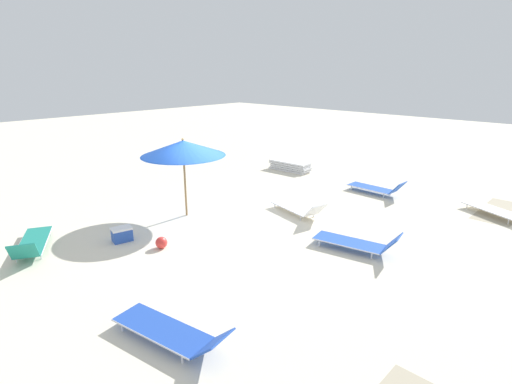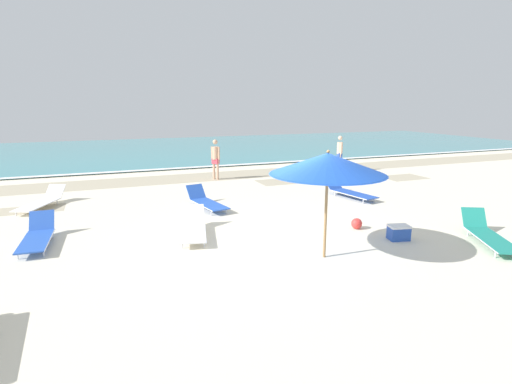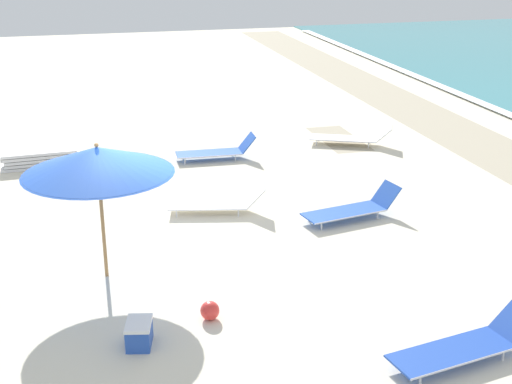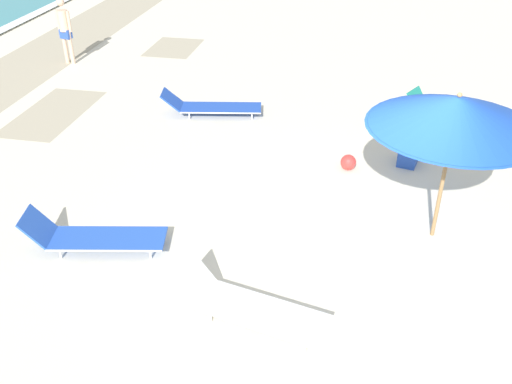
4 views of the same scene
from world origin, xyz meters
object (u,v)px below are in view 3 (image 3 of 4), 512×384
Objects in this scene: sun_lounger_beside_umbrella at (219,203)px; sun_lounger_near_water_left at (217,151)px; beach_umbrella at (98,161)px; sun_lounger_mid_beach_solo at (351,137)px; sun_lounger_mid_beach_pair_a at (353,208)px; sun_lounger_under_umbrella at (465,346)px; lounger_stack at (41,158)px; cooler_box at (139,333)px; beach_ball at (210,311)px.

sun_lounger_near_water_left is at bearing -178.30° from sun_lounger_beside_umbrella.
beach_umbrella is 1.21× the size of sun_lounger_near_water_left.
sun_lounger_mid_beach_pair_a is at bearing 2.66° from sun_lounger_mid_beach_solo.
sun_lounger_near_water_left reaches higher than sun_lounger_beside_umbrella.
lounger_stack is at bearing -160.56° from sun_lounger_under_umbrella.
sun_lounger_mid_beach_solo is (0.21, 8.19, 0.01)m from lounger_stack.
sun_lounger_beside_umbrella reaches higher than sun_lounger_under_umbrella.
lounger_stack is 3.46× the size of cooler_box.
lounger_stack is 0.86× the size of sun_lounger_under_umbrella.
cooler_box is (-1.48, -4.28, -0.02)m from sun_lounger_under_umbrella.
sun_lounger_beside_umbrella is at bearing -9.04° from sun_lounger_near_water_left.
beach_ball is at bearing -0.55° from sun_lounger_beside_umbrella.
beach_ball is at bearing -10.09° from sun_lounger_mid_beach_solo.
beach_umbrella is 6.24m from sun_lounger_under_umbrella.
cooler_box is (8.82, 1.53, -0.02)m from lounger_stack.
beach_umbrella is at bearing -23.76° from sun_lounger_mid_beach_solo.
lounger_stack is at bearing -94.79° from sun_lounger_near_water_left.
sun_lounger_near_water_left is (-5.97, 3.17, -1.85)m from beach_umbrella.
beach_umbrella reaches higher than sun_lounger_under_umbrella.
sun_lounger_mid_beach_pair_a is 5.97m from cooler_box.
sun_lounger_beside_umbrella is 7.13× the size of beach_ball.
cooler_box is at bearing 6.82° from lounger_stack.
beach_umbrella is 1.08× the size of sun_lounger_under_umbrella.
sun_lounger_mid_beach_pair_a is (-5.14, 0.43, 0.01)m from sun_lounger_under_umbrella.
beach_umbrella is 4.37× the size of cooler_box.
sun_lounger_mid_beach_solo is (-10.10, 2.38, 0.00)m from sun_lounger_under_umbrella.
sun_lounger_mid_beach_solo is (-3.94, 4.54, -0.01)m from sun_lounger_beside_umbrella.
sun_lounger_mid_beach_solo is (-0.34, 3.82, -0.01)m from sun_lounger_near_water_left.
sun_lounger_mid_beach_pair_a is (-1.35, 5.03, -1.85)m from beach_umbrella.
sun_lounger_mid_beach_pair_a is at bearing 165.23° from sun_lounger_under_umbrella.
beach_ball is 0.52× the size of cooler_box.
sun_lounger_mid_beach_solo is at bearing 145.76° from beach_ball.
beach_umbrella is 5.53m from sun_lounger_mid_beach_pair_a.
sun_lounger_mid_beach_pair_a reaches higher than lounger_stack.
sun_lounger_under_umbrella is 7.76× the size of beach_ball.
beach_ball is (8.16, -5.56, -0.07)m from sun_lounger_mid_beach_solo.
beach_ball is 1.20m from cooler_box.
sun_lounger_near_water_left and sun_lounger_mid_beach_pair_a have the same top height.
sun_lounger_mid_beach_pair_a is (5.16, 6.24, 0.01)m from lounger_stack.
sun_lounger_under_umbrella reaches higher than lounger_stack.
sun_lounger_under_umbrella is at bearing 32.32° from sun_lounger_beside_umbrella.
sun_lounger_mid_beach_pair_a is at bearing 105.06° from beach_umbrella.
sun_lounger_mid_beach_pair_a is 4.83m from beach_ball.
sun_lounger_under_umbrella is 1.12× the size of sun_lounger_near_water_left.
sun_lounger_near_water_left is at bearing 79.94° from lounger_stack.
sun_lounger_near_water_left is (-3.61, 0.72, 0.00)m from sun_lounger_beside_umbrella.
sun_lounger_mid_beach_solo is at bearing 132.09° from beach_umbrella.
beach_umbrella is 7.01m from sun_lounger_near_water_left.
sun_lounger_beside_umbrella is 2.78m from sun_lounger_mid_beach_pair_a.
cooler_box is (0.45, -1.11, 0.04)m from beach_ball.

